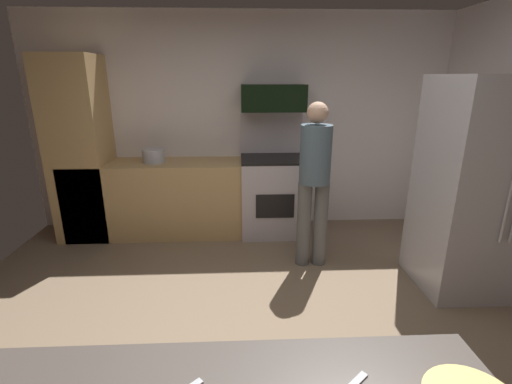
# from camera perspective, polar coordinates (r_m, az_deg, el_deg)

# --- Properties ---
(ground_plane) EXTENTS (5.20, 4.80, 0.02)m
(ground_plane) POSITION_cam_1_polar(r_m,az_deg,el_deg) (2.93, -0.88, -22.10)
(ground_plane) COLOR #7E6851
(wall_back) EXTENTS (5.20, 0.12, 2.60)m
(wall_back) POSITION_cam_1_polar(r_m,az_deg,el_deg) (4.62, -1.88, 10.67)
(wall_back) COLOR silver
(wall_back) RESTS_ON ground
(lower_cabinet_run) EXTENTS (2.40, 0.60, 0.90)m
(lower_cabinet_run) POSITION_cam_1_polar(r_m,az_deg,el_deg) (4.54, -13.14, -0.95)
(lower_cabinet_run) COLOR tan
(lower_cabinet_run) RESTS_ON ground
(cabinet_column) EXTENTS (0.60, 0.60, 2.10)m
(cabinet_column) POSITION_cam_1_polar(r_m,az_deg,el_deg) (4.68, -25.84, 5.92)
(cabinet_column) COLOR tan
(cabinet_column) RESTS_ON ground
(oven_range) EXTENTS (0.76, 0.65, 1.48)m
(oven_range) POSITION_cam_1_polar(r_m,az_deg,el_deg) (4.45, 2.61, -0.02)
(oven_range) COLOR #BEB2B6
(oven_range) RESTS_ON ground
(microwave) EXTENTS (0.74, 0.38, 0.30)m
(microwave) POSITION_cam_1_polar(r_m,az_deg,el_deg) (4.33, 2.71, 14.55)
(microwave) COLOR black
(microwave) RESTS_ON oven_range
(refrigerator) EXTENTS (0.90, 0.79, 1.88)m
(refrigerator) POSITION_cam_1_polar(r_m,az_deg,el_deg) (3.71, 31.79, 0.58)
(refrigerator) COLOR #BCB8BC
(refrigerator) RESTS_ON ground
(person_cook) EXTENTS (0.31, 0.30, 1.65)m
(person_cook) POSITION_cam_1_polar(r_m,az_deg,el_deg) (3.57, 9.16, 2.19)
(person_cook) COLOR #5E5E5E
(person_cook) RESTS_ON ground
(stock_pot) EXTENTS (0.26, 0.26, 0.16)m
(stock_pot) POSITION_cam_1_polar(r_m,az_deg,el_deg) (4.44, -15.80, 5.53)
(stock_pot) COLOR #B1B4BF
(stock_pot) RESTS_ON lower_cabinet_run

